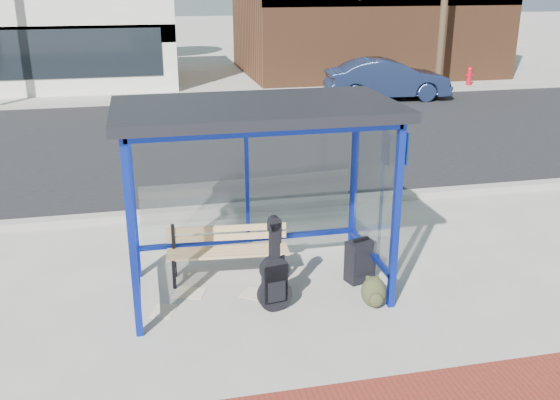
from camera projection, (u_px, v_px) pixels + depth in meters
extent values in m
plane|color=#B2ADA0|center=(259.00, 290.00, 8.01)|extent=(120.00, 120.00, 0.00)
cube|color=gray|center=(227.00, 209.00, 10.66)|extent=(60.00, 0.25, 0.12)
cube|color=black|center=(198.00, 140.00, 15.36)|extent=(60.00, 10.00, 0.00)
cube|color=gray|center=(183.00, 100.00, 20.03)|extent=(60.00, 0.25, 0.12)
cube|color=#B2ADA0|center=(179.00, 92.00, 21.79)|extent=(60.00, 4.00, 0.01)
cube|color=#0D1F91|center=(132.00, 241.00, 6.63)|extent=(0.08, 0.08, 2.30)
cube|color=#0D1F91|center=(396.00, 219.00, 7.24)|extent=(0.08, 0.08, 2.30)
cube|color=#0D1F91|center=(132.00, 196.00, 8.01)|extent=(0.08, 0.08, 2.30)
cube|color=#0D1F91|center=(354.00, 180.00, 8.62)|extent=(0.08, 0.08, 2.30)
cube|color=#0D1F91|center=(246.00, 105.00, 7.94)|extent=(3.00, 0.08, 0.08)
cube|color=#0D1F91|center=(269.00, 132.00, 6.56)|extent=(3.00, 0.08, 0.08)
cube|color=#0D1F91|center=(124.00, 123.00, 6.94)|extent=(0.08, 1.50, 0.08)
cube|color=#0D1F91|center=(378.00, 111.00, 7.56)|extent=(0.08, 1.50, 0.08)
cube|color=#0D1F91|center=(248.00, 239.00, 8.57)|extent=(3.00, 0.08, 0.06)
cube|color=#0D1F91|center=(137.00, 274.00, 7.57)|extent=(0.08, 1.50, 0.06)
cube|color=#0D1F91|center=(370.00, 251.00, 8.19)|extent=(0.08, 1.50, 0.06)
cube|color=#0D1F91|center=(247.00, 173.00, 8.25)|extent=(0.05, 0.05, 1.90)
cube|color=silver|center=(247.00, 176.00, 8.26)|extent=(2.84, 0.01, 1.82)
cube|color=silver|center=(131.00, 203.00, 7.26)|extent=(0.02, 1.34, 1.82)
cube|color=silver|center=(374.00, 186.00, 7.88)|extent=(0.02, 1.34, 1.82)
cube|color=black|center=(256.00, 109.00, 7.22)|extent=(3.30, 1.80, 0.12)
cylinder|color=#4C3826|center=(94.00, 9.00, 26.77)|extent=(0.36, 0.36, 5.00)
cylinder|color=#4C3826|center=(428.00, 6.00, 29.94)|extent=(0.36, 0.36, 5.00)
cube|color=black|center=(174.00, 274.00, 8.00)|extent=(0.05, 0.05, 0.40)
cube|color=black|center=(174.00, 251.00, 8.26)|extent=(0.05, 0.05, 0.75)
cube|color=black|center=(174.00, 268.00, 8.16)|extent=(0.08, 0.36, 0.04)
cube|color=black|center=(283.00, 268.00, 8.17)|extent=(0.05, 0.05, 0.40)
cube|color=black|center=(280.00, 245.00, 8.43)|extent=(0.05, 0.05, 0.75)
cube|color=black|center=(281.00, 262.00, 8.33)|extent=(0.08, 0.36, 0.04)
cube|color=tan|center=(229.00, 256.00, 8.04)|extent=(1.59, 0.22, 0.03)
cube|color=tan|center=(228.00, 253.00, 8.13)|extent=(1.59, 0.22, 0.03)
cube|color=tan|center=(228.00, 250.00, 8.22)|extent=(1.59, 0.22, 0.03)
cube|color=tan|center=(227.00, 247.00, 8.32)|extent=(1.59, 0.22, 0.03)
cube|color=tan|center=(227.00, 237.00, 8.30)|extent=(1.59, 0.17, 0.09)
cube|color=tan|center=(227.00, 228.00, 8.26)|extent=(1.59, 0.17, 0.09)
cylinder|color=black|center=(275.00, 294.00, 7.48)|extent=(0.43, 0.18, 0.42)
cylinder|color=black|center=(275.00, 270.00, 7.37)|extent=(0.36, 0.17, 0.35)
cube|color=black|center=(275.00, 282.00, 7.42)|extent=(0.31, 0.16, 0.50)
cube|color=black|center=(274.00, 244.00, 7.25)|extent=(0.12, 0.12, 0.50)
cube|color=black|center=(274.00, 226.00, 7.18)|extent=(0.16, 0.12, 0.10)
cube|color=black|center=(360.00, 261.00, 8.16)|extent=(0.41, 0.32, 0.56)
cylinder|color=black|center=(351.00, 281.00, 8.19)|extent=(0.11, 0.21, 0.05)
cylinder|color=black|center=(367.00, 277.00, 8.31)|extent=(0.11, 0.21, 0.05)
cube|color=black|center=(361.00, 239.00, 8.06)|extent=(0.23, 0.11, 0.04)
cube|color=black|center=(365.00, 263.00, 8.06)|extent=(0.28, 0.10, 0.31)
ellipsoid|color=#2E301A|center=(374.00, 292.00, 7.58)|extent=(0.33, 0.25, 0.37)
ellipsoid|color=#2E301A|center=(376.00, 300.00, 7.49)|extent=(0.19, 0.14, 0.19)
cube|color=#2E301A|center=(374.00, 278.00, 7.54)|extent=(0.11, 0.05, 0.03)
cube|color=#0E319A|center=(397.00, 202.00, 7.96)|extent=(0.06, 0.06, 2.17)
cube|color=#0E319A|center=(403.00, 147.00, 7.72)|extent=(0.02, 0.27, 0.41)
cube|color=white|center=(164.00, 311.00, 7.51)|extent=(0.36, 0.40, 0.01)
cube|color=white|center=(256.00, 294.00, 7.90)|extent=(0.46, 0.45, 0.01)
cube|color=white|center=(189.00, 293.00, 7.94)|extent=(0.46, 0.42, 0.01)
imported|color=#172241|center=(387.00, 79.00, 20.30)|extent=(4.10, 1.77, 1.31)
cylinder|color=#B60D1A|center=(469.00, 78.00, 23.05)|extent=(0.19, 0.19, 0.56)
sphere|color=#B60D1A|center=(470.00, 69.00, 22.94)|extent=(0.20, 0.20, 0.20)
cylinder|color=#B60D1A|center=(469.00, 75.00, 23.02)|extent=(0.31, 0.14, 0.09)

